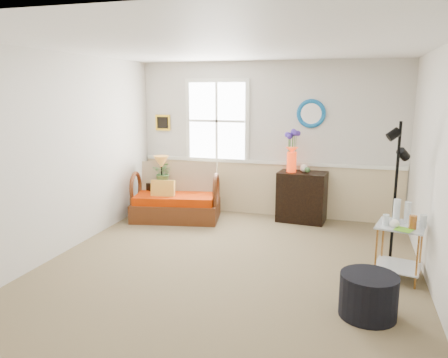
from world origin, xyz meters
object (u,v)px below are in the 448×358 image
(side_table, at_px, (399,252))
(floor_lamp, at_px, (395,196))
(ottoman, at_px, (368,295))
(lamp_stand, at_px, (160,199))
(loveseat, at_px, (176,192))
(cabinet, at_px, (302,197))

(side_table, height_order, floor_lamp, floor_lamp)
(floor_lamp, bearing_deg, ottoman, -119.73)
(lamp_stand, bearing_deg, loveseat, -25.92)
(cabinet, relative_size, side_table, 1.29)
(cabinet, height_order, ottoman, cabinet)
(loveseat, xyz_separation_m, floor_lamp, (3.29, -1.10, 0.43))
(lamp_stand, relative_size, floor_lamp, 0.31)
(cabinet, xyz_separation_m, side_table, (1.32, -1.96, -0.09))
(side_table, xyz_separation_m, ottoman, (-0.35, -1.00, -0.11))
(lamp_stand, height_order, floor_lamp, floor_lamp)
(loveseat, distance_m, cabinet, 2.08)
(cabinet, relative_size, floor_lamp, 0.46)
(cabinet, xyz_separation_m, floor_lamp, (1.27, -1.60, 0.48))
(loveseat, bearing_deg, floor_lamp, -29.45)
(floor_lamp, bearing_deg, cabinet, 111.08)
(lamp_stand, xyz_separation_m, side_table, (3.73, -1.65, 0.04))
(loveseat, relative_size, cabinet, 1.72)
(lamp_stand, xyz_separation_m, ottoman, (3.38, -2.66, -0.07))
(floor_lamp, bearing_deg, side_table, -99.19)
(loveseat, height_order, lamp_stand, loveseat)
(lamp_stand, height_order, ottoman, lamp_stand)
(loveseat, distance_m, lamp_stand, 0.47)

